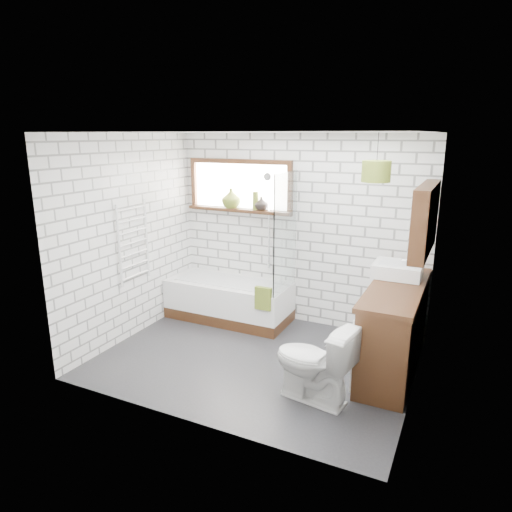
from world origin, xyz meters
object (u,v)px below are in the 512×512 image
at_px(vanity, 394,328).
at_px(bathtub, 229,300).
at_px(pendant, 376,171).
at_px(toilet, 313,362).
at_px(basin, 398,270).

bearing_deg(vanity, bathtub, 168.30).
relative_size(vanity, pendant, 5.44).
bearing_deg(pendant, toilet, -100.62).
xyz_separation_m(toilet, pendant, (0.23, 1.23, 1.71)).
relative_size(bathtub, vanity, 1.01).
bearing_deg(toilet, pendant, 178.57).
bearing_deg(vanity, basin, 100.20).
bearing_deg(bathtub, toilet, -39.97).
distance_m(basin, toilet, 1.52).
bearing_deg(pendant, vanity, -37.73).
xyz_separation_m(vanity, pendant, (-0.36, 0.28, 1.62)).
bearing_deg(toilet, bathtub, -120.78).
height_order(bathtub, vanity, vanity).
relative_size(bathtub, basin, 3.25).
distance_m(bathtub, pendant, 2.66).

